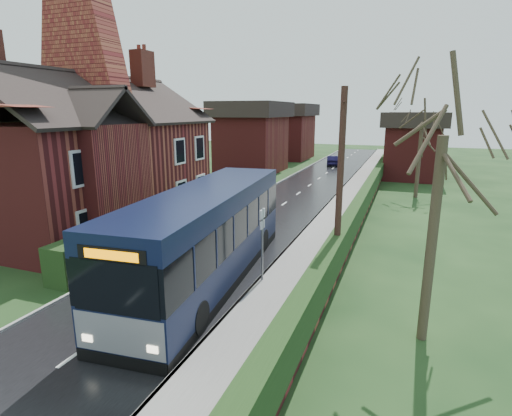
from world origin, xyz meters
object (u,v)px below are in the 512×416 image
at_px(brick_house, 92,151).
at_px(telegraph_pole, 340,186).
at_px(car_silver, 183,224).
at_px(bus_stop_sign, 262,234).
at_px(bus, 207,236).
at_px(car_green, 179,228).

distance_m(brick_house, telegraph_pole, 14.80).
height_order(car_silver, bus_stop_sign, bus_stop_sign).
bearing_deg(bus, bus_stop_sign, 7.04).
height_order(bus, telegraph_pole, telegraph_pole).
xyz_separation_m(brick_house, car_silver, (5.93, -0.27, -3.67)).
xyz_separation_m(brick_house, bus_stop_sign, (11.93, -4.35, -2.38)).
bearing_deg(brick_house, telegraph_pole, -10.64).
distance_m(car_silver, bus_stop_sign, 7.37).
xyz_separation_m(bus_stop_sign, telegraph_pole, (2.60, 1.62, 1.80)).
relative_size(bus, car_green, 2.78).
distance_m(bus, telegraph_pole, 5.53).
relative_size(brick_house, car_green, 3.30).
bearing_deg(bus, telegraph_pole, 18.54).
bearing_deg(car_silver, car_green, -82.35).
xyz_separation_m(bus, telegraph_pole, (4.73, 2.09, 1.97)).
distance_m(car_silver, telegraph_pole, 9.46).
bearing_deg(telegraph_pole, bus_stop_sign, -161.39).
bearing_deg(car_silver, bus_stop_sign, -33.06).
relative_size(bus, car_silver, 2.96).
bearing_deg(telegraph_pole, car_green, 153.77).
distance_m(brick_house, car_green, 7.10).
bearing_deg(bus_stop_sign, car_green, 148.17).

